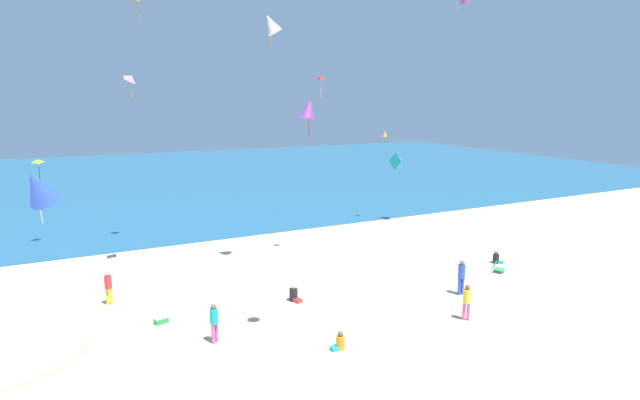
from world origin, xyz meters
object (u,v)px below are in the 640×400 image
Objects in this scene: kite_orange at (385,134)px; person_4 at (497,259)px; person_2 at (214,320)px; person_6 at (462,275)px; kite_red at (321,78)px; kite_blue at (38,187)px; person_0 at (294,295)px; person_5 at (340,343)px; kite_lime at (38,161)px; person_1 at (108,286)px; cooler_box at (161,320)px; kite_white at (271,24)px; kite_pink at (132,78)px; person_7 at (467,300)px; kite_purple at (309,109)px; beach_chair_near_camera at (497,268)px; kite_teal at (395,161)px.

person_4 is at bearing -88.99° from kite_orange.
person_6 is at bearing 54.26° from person_2.
kite_red reaches higher than person_2.
kite_blue reaches higher than person_6.
person_0 is 7.81m from person_6.
person_5 is at bearing -112.45° from kite_red.
person_0 is at bearing -54.15° from kite_lime.
cooler_box is at bearing -127.43° from person_1.
kite_red reaches higher than person_5.
kite_white reaches higher than kite_blue.
kite_blue is at bearing -73.56° from person_6.
person_0 is 1.10× the size of person_4.
person_4 is 1.05× the size of person_5.
kite_lime is at bearing 137.27° from kite_white.
person_6 reaches higher than person_0.
kite_red reaches higher than kite_pink.
kite_red is at bearing 43.72° from kite_blue.
person_5 is 0.73× the size of kite_orange.
person_7 is at bearing 8.78° from kite_blue.
kite_purple reaches higher than person_1.
person_6 is at bearing -65.89° from kite_red.
kite_red is at bearing -12.98° from kite_pink.
kite_pink reaches higher than beach_chair_near_camera.
beach_chair_near_camera is 17.03m from kite_white.
kite_orange is 22.83m from kite_lime.
person_1 is at bearing -135.20° from beach_chair_near_camera.
person_6 is at bearing -105.39° from kite_teal.
kite_lime is (-6.32, 16.79, 4.45)m from person_2.
kite_white reaches higher than kite_orange.
kite_orange reaches higher than person_6.
cooler_box is at bearing 178.01° from person_2.
kite_red is 7.90m from kite_teal.
person_5 is 0.45× the size of kite_lime.
beach_chair_near_camera is 1.19× the size of person_5.
person_2 is 1.19× the size of kite_blue.
person_7 is (5.82, -0.18, 0.63)m from person_5.
kite_purple is (-12.20, -2.66, 8.36)m from beach_chair_near_camera.
beach_chair_near_camera is at bearing -5.23° from cooler_box.
person_0 is 13.29m from kite_blue.
person_4 is 13.27m from person_5.
kite_teal is (4.20, 11.33, 4.28)m from person_7.
kite_pink reaches higher than person_4.
person_1 is at bearing -116.88° from kite_pink.
kite_teal is at bearing -130.27° from person_5.
kite_purple is 20.97m from kite_lime.
person_7 is at bearing -8.81° from kite_purple.
cooler_box is 0.46× the size of kite_blue.
person_1 is at bearing -133.23° from person_0.
cooler_box is 0.49× the size of kite_pink.
kite_orange is at bearing 31.15° from cooler_box.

